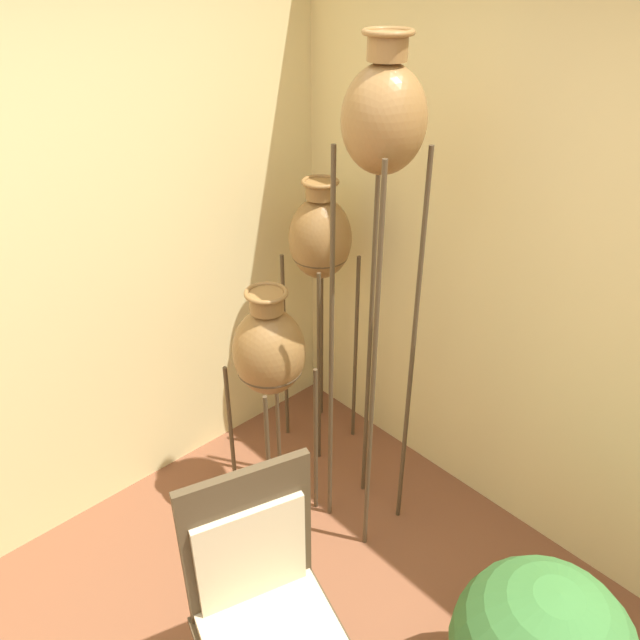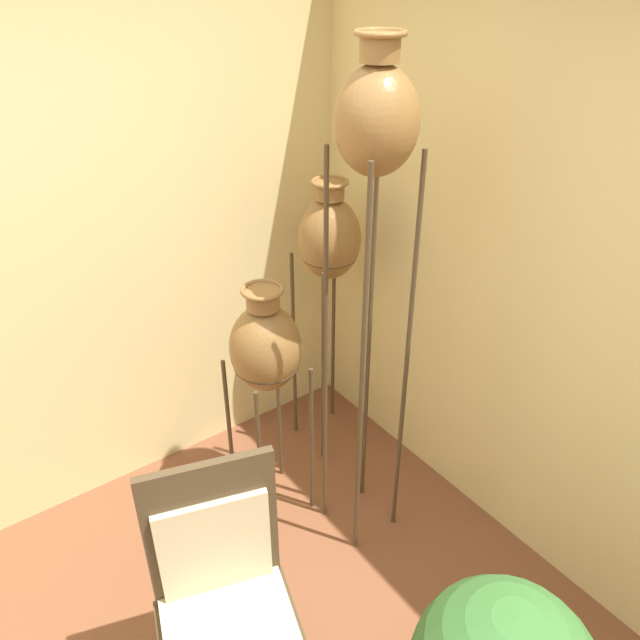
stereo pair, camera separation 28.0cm
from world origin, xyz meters
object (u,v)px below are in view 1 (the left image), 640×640
vase_stand_short (269,352)px  chair (264,603)px  vase_stand_tall (383,139)px  vase_stand_medium (320,242)px

vase_stand_short → chair: vase_stand_short is taller
vase_stand_tall → vase_stand_medium: size_ratio=1.46×
vase_stand_short → chair: size_ratio=1.13×
vase_stand_medium → vase_stand_tall: bearing=-113.1°
vase_stand_medium → vase_stand_short: bearing=-154.9°
vase_stand_medium → vase_stand_short: vase_stand_medium is taller
vase_stand_tall → vase_stand_short: vase_stand_tall is taller
vase_stand_medium → chair: vase_stand_medium is taller
vase_stand_tall → vase_stand_medium: bearing=66.9°
vase_stand_tall → chair: size_ratio=2.02×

